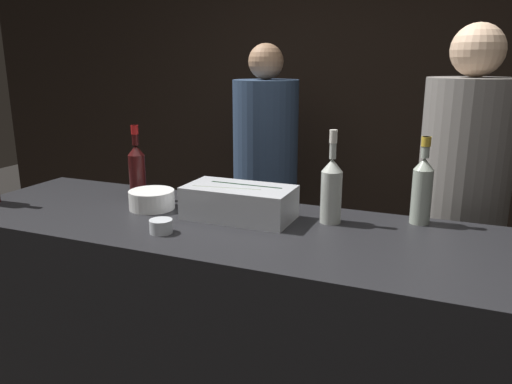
# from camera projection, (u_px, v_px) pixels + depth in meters

# --- Properties ---
(wall_back_chalkboard) EXTENTS (6.40, 0.06, 2.80)m
(wall_back_chalkboard) POSITION_uv_depth(u_px,v_px,m) (360.00, 97.00, 3.38)
(wall_back_chalkboard) COLOR black
(wall_back_chalkboard) RESTS_ON ground_plane
(bar_counter) EXTENTS (2.40, 0.70, 1.07)m
(bar_counter) POSITION_uv_depth(u_px,v_px,m) (253.00, 358.00, 1.92)
(bar_counter) COLOR black
(bar_counter) RESTS_ON ground_plane
(ice_bin_with_bottles) EXTENTS (0.40, 0.21, 0.12)m
(ice_bin_with_bottles) POSITION_uv_depth(u_px,v_px,m) (239.00, 201.00, 1.87)
(ice_bin_with_bottles) COLOR #B7BABF
(ice_bin_with_bottles) RESTS_ON bar_counter
(bowl_white) EXTENTS (0.18, 0.18, 0.07)m
(bowl_white) POSITION_uv_depth(u_px,v_px,m) (152.00, 199.00, 1.99)
(bowl_white) COLOR white
(bowl_white) RESTS_ON bar_counter
(candle_votive) EXTENTS (0.08, 0.08, 0.05)m
(candle_votive) POSITION_uv_depth(u_px,v_px,m) (161.00, 226.00, 1.71)
(candle_votive) COLOR silver
(candle_votive) RESTS_ON bar_counter
(red_wine_bottle_tall) EXTENTS (0.07, 0.07, 0.31)m
(red_wine_bottle_tall) POSITION_uv_depth(u_px,v_px,m) (137.00, 169.00, 2.13)
(red_wine_bottle_tall) COLOR #380F0F
(red_wine_bottle_tall) RESTS_ON bar_counter
(rose_wine_bottle) EXTENTS (0.07, 0.07, 0.32)m
(rose_wine_bottle) POSITION_uv_depth(u_px,v_px,m) (422.00, 188.00, 1.79)
(rose_wine_bottle) COLOR #9EA899
(rose_wine_bottle) RESTS_ON bar_counter
(white_wine_bottle) EXTENTS (0.08, 0.08, 0.34)m
(white_wine_bottle) POSITION_uv_depth(u_px,v_px,m) (331.00, 188.00, 1.80)
(white_wine_bottle) COLOR #B2B7AD
(white_wine_bottle) RESTS_ON bar_counter
(person_in_hoodie) EXTENTS (0.37, 0.37, 1.79)m
(person_in_hoodie) POSITION_uv_depth(u_px,v_px,m) (460.00, 216.00, 2.13)
(person_in_hoodie) COLOR black
(person_in_hoodie) RESTS_ON ground_plane
(person_blond_tee) EXTENTS (0.40, 0.40, 1.74)m
(person_blond_tee) POSITION_uv_depth(u_px,v_px,m) (265.00, 173.00, 3.10)
(person_blond_tee) COLOR black
(person_blond_tee) RESTS_ON ground_plane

